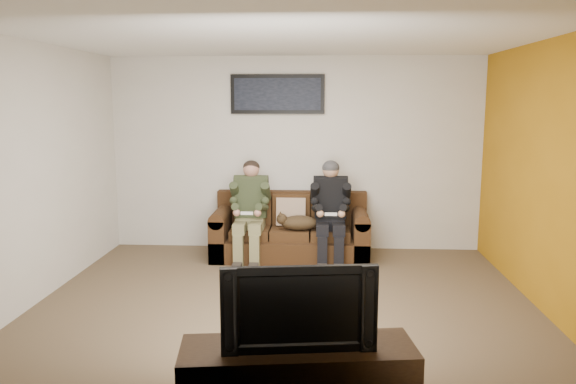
# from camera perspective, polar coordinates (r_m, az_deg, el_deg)

# --- Properties ---
(floor) EXTENTS (5.00, 5.00, 0.00)m
(floor) POSITION_cam_1_polar(r_m,az_deg,el_deg) (5.70, -0.31, -11.45)
(floor) COLOR brown
(floor) RESTS_ON ground
(ceiling) EXTENTS (5.00, 5.00, 0.00)m
(ceiling) POSITION_cam_1_polar(r_m,az_deg,el_deg) (5.36, -0.33, 15.50)
(ceiling) COLOR silver
(ceiling) RESTS_ON ground
(wall_back) EXTENTS (5.00, 0.00, 5.00)m
(wall_back) POSITION_cam_1_polar(r_m,az_deg,el_deg) (7.61, 0.77, 3.88)
(wall_back) COLOR beige
(wall_back) RESTS_ON ground
(wall_front) EXTENTS (5.00, 0.00, 5.00)m
(wall_front) POSITION_cam_1_polar(r_m,az_deg,el_deg) (3.17, -2.93, -3.86)
(wall_front) COLOR beige
(wall_front) RESTS_ON ground
(wall_left) EXTENTS (0.00, 4.50, 4.50)m
(wall_left) POSITION_cam_1_polar(r_m,az_deg,el_deg) (6.08, -24.57, 1.64)
(wall_left) COLOR beige
(wall_left) RESTS_ON ground
(wall_right) EXTENTS (0.00, 4.50, 4.50)m
(wall_right) POSITION_cam_1_polar(r_m,az_deg,el_deg) (5.79, 25.22, 1.26)
(wall_right) COLOR beige
(wall_right) RESTS_ON ground
(accent_wall_right) EXTENTS (0.00, 4.50, 4.50)m
(accent_wall_right) POSITION_cam_1_polar(r_m,az_deg,el_deg) (5.78, 25.13, 1.26)
(accent_wall_right) COLOR #AA7011
(accent_wall_right) RESTS_ON ground
(sofa) EXTENTS (1.99, 0.86, 0.82)m
(sofa) POSITION_cam_1_polar(r_m,az_deg,el_deg) (7.36, 0.29, -4.15)
(sofa) COLOR #382110
(sofa) RESTS_ON ground
(throw_pillow) EXTENTS (0.38, 0.18, 0.38)m
(throw_pillow) POSITION_cam_1_polar(r_m,az_deg,el_deg) (7.33, 0.30, -2.02)
(throw_pillow) COLOR tan
(throw_pillow) RESTS_ON sofa
(throw_blanket) EXTENTS (0.41, 0.20, 0.07)m
(throw_blanket) POSITION_cam_1_polar(r_m,az_deg,el_deg) (7.56, -4.18, 0.11)
(throw_blanket) COLOR tan
(throw_blanket) RESTS_ON sofa
(person_left) EXTENTS (0.51, 0.87, 1.25)m
(person_left) POSITION_cam_1_polar(r_m,az_deg,el_deg) (7.16, -3.88, -1.38)
(person_left) COLOR olive
(person_left) RESTS_ON sofa
(person_right) EXTENTS (0.51, 0.86, 1.26)m
(person_right) POSITION_cam_1_polar(r_m,az_deg,el_deg) (7.10, 4.34, -1.44)
(person_right) COLOR black
(person_right) RESTS_ON sofa
(cat) EXTENTS (0.66, 0.26, 0.24)m
(cat) POSITION_cam_1_polar(r_m,az_deg,el_deg) (7.07, 1.01, -3.11)
(cat) COLOR #48331C
(cat) RESTS_ON sofa
(framed_poster) EXTENTS (1.25, 0.05, 0.52)m
(framed_poster) POSITION_cam_1_polar(r_m,az_deg,el_deg) (7.56, -1.08, 9.91)
(framed_poster) COLOR black
(framed_poster) RESTS_ON wall_back
(tv_stand) EXTENTS (1.55, 0.68, 0.47)m
(tv_stand) POSITION_cam_1_polar(r_m,az_deg,el_deg) (3.82, 1.01, -18.58)
(tv_stand) COLOR black
(tv_stand) RESTS_ON ground
(television) EXTENTS (0.98, 0.25, 0.56)m
(television) POSITION_cam_1_polar(r_m,az_deg,el_deg) (3.61, 1.03, -11.34)
(television) COLOR black
(television) RESTS_ON tv_stand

